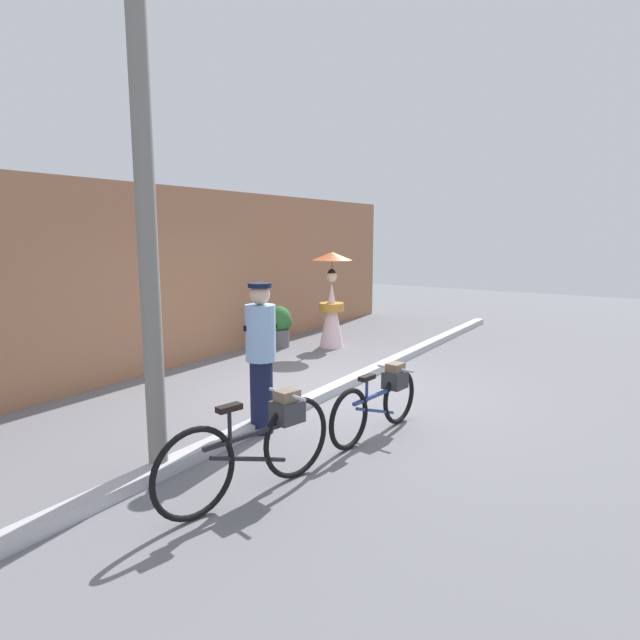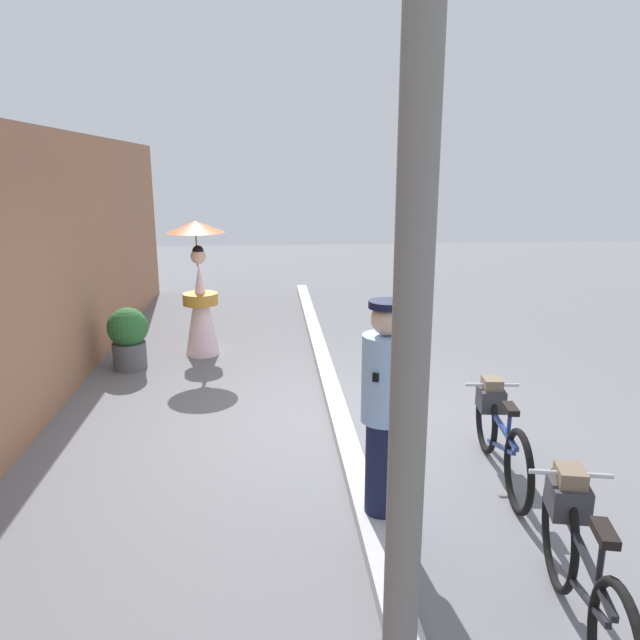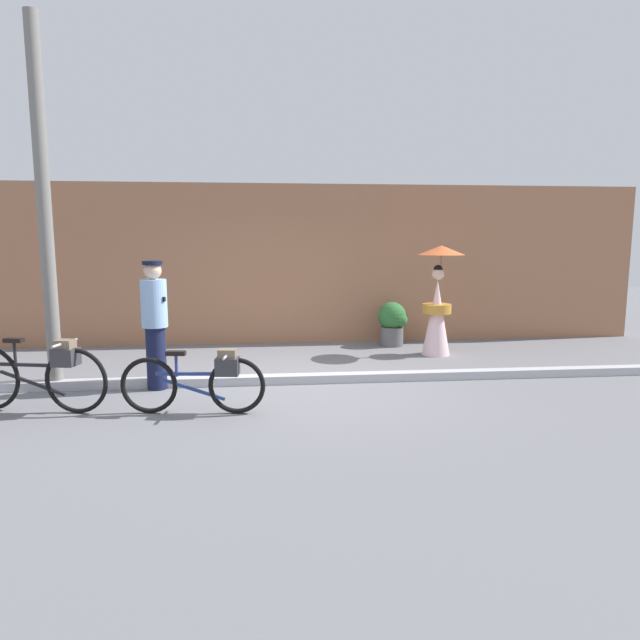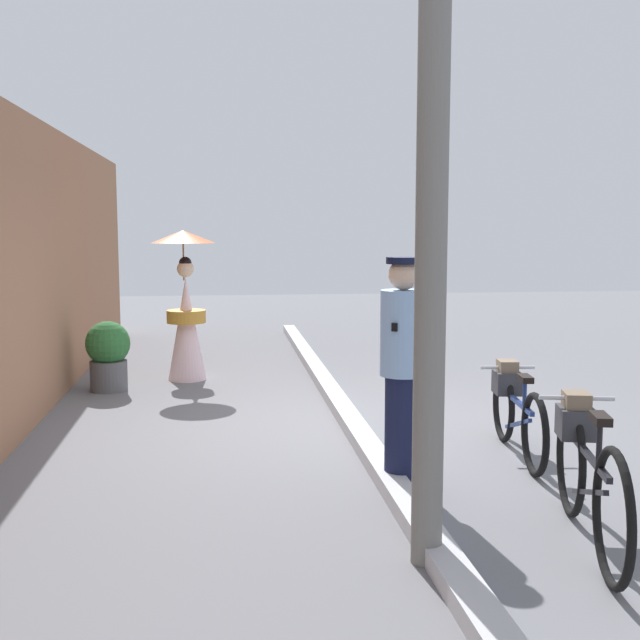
{
  "view_description": "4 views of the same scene",
  "coord_description": "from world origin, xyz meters",
  "px_view_note": "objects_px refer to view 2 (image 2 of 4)",
  "views": [
    {
      "loc": [
        -6.49,
        -3.84,
        2.26
      ],
      "look_at": [
        -0.09,
        0.26,
        1.03
      ],
      "focal_mm": 30.22,
      "sensor_mm": 36.0,
      "label": 1
    },
    {
      "loc": [
        -5.79,
        0.71,
        2.6
      ],
      "look_at": [
        -0.11,
        0.21,
        1.14
      ],
      "focal_mm": 33.6,
      "sensor_mm": 36.0,
      "label": 2
    },
    {
      "loc": [
        -0.46,
        -7.58,
        2.01
      ],
      "look_at": [
        0.36,
        0.14,
        0.87
      ],
      "focal_mm": 31.25,
      "sensor_mm": 36.0,
      "label": 3
    },
    {
      "loc": [
        -7.55,
        1.23,
        1.94
      ],
      "look_at": [
        0.49,
        0.23,
        0.98
      ],
      "focal_mm": 44.63,
      "sensor_mm": 36.0,
      "label": 4
    }
  ],
  "objects_px": {
    "person_with_parasol": "(200,289)",
    "potted_plant_by_door": "(129,336)",
    "bicycle_near_officer": "(499,429)",
    "person_officer": "(385,410)",
    "bicycle_far_side": "(580,564)",
    "utility_pole": "(416,215)"
  },
  "relations": [
    {
      "from": "person_with_parasol",
      "to": "potted_plant_by_door",
      "type": "distance_m",
      "value": 1.17
    },
    {
      "from": "person_with_parasol",
      "to": "bicycle_near_officer",
      "type": "bearing_deg",
      "value": -141.9
    },
    {
      "from": "bicycle_near_officer",
      "to": "person_officer",
      "type": "height_order",
      "value": "person_officer"
    },
    {
      "from": "bicycle_far_side",
      "to": "person_officer",
      "type": "distance_m",
      "value": 1.54
    },
    {
      "from": "person_officer",
      "to": "utility_pole",
      "type": "bearing_deg",
      "value": 173.07
    },
    {
      "from": "bicycle_near_officer",
      "to": "person_officer",
      "type": "distance_m",
      "value": 1.45
    },
    {
      "from": "person_with_parasol",
      "to": "potted_plant_by_door",
      "type": "bearing_deg",
      "value": 122.96
    },
    {
      "from": "person_officer",
      "to": "bicycle_near_officer",
      "type": "bearing_deg",
      "value": -58.48
    },
    {
      "from": "bicycle_near_officer",
      "to": "bicycle_far_side",
      "type": "xyz_separation_m",
      "value": [
        -1.87,
        0.26,
        0.06
      ]
    },
    {
      "from": "potted_plant_by_door",
      "to": "utility_pole",
      "type": "height_order",
      "value": "utility_pole"
    },
    {
      "from": "utility_pole",
      "to": "potted_plant_by_door",
      "type": "bearing_deg",
      "value": 25.49
    },
    {
      "from": "person_with_parasol",
      "to": "utility_pole",
      "type": "relative_size",
      "value": 0.39
    },
    {
      "from": "potted_plant_by_door",
      "to": "person_officer",
      "type": "bearing_deg",
      "value": -145.48
    },
    {
      "from": "bicycle_near_officer",
      "to": "person_officer",
      "type": "bearing_deg",
      "value": 121.52
    },
    {
      "from": "bicycle_far_side",
      "to": "person_with_parasol",
      "type": "height_order",
      "value": "person_with_parasol"
    },
    {
      "from": "bicycle_near_officer",
      "to": "bicycle_far_side",
      "type": "relative_size",
      "value": 0.92
    },
    {
      "from": "person_officer",
      "to": "potted_plant_by_door",
      "type": "bearing_deg",
      "value": 34.52
    },
    {
      "from": "bicycle_far_side",
      "to": "utility_pole",
      "type": "bearing_deg",
      "value": 100.35
    },
    {
      "from": "person_with_parasol",
      "to": "potted_plant_by_door",
      "type": "height_order",
      "value": "person_with_parasol"
    },
    {
      "from": "person_officer",
      "to": "potted_plant_by_door",
      "type": "height_order",
      "value": "person_officer"
    },
    {
      "from": "bicycle_far_side",
      "to": "potted_plant_by_door",
      "type": "xyz_separation_m",
      "value": [
        5.03,
        3.55,
        -0.01
      ]
    },
    {
      "from": "person_with_parasol",
      "to": "potted_plant_by_door",
      "type": "relative_size",
      "value": 2.28
    }
  ]
}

